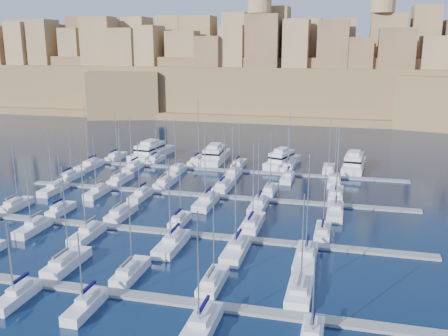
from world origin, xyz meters
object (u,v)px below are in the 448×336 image
(motor_yacht_a, at_px, (151,151))
(motor_yacht_d, at_px, (354,163))
(sailboat_2, at_px, (67,263))
(sailboat_4, at_px, (213,282))
(motor_yacht_c, at_px, (282,160))
(motor_yacht_b, at_px, (215,155))

(motor_yacht_a, bearing_deg, motor_yacht_d, -1.02)
(sailboat_2, bearing_deg, motor_yacht_a, 102.72)
(sailboat_4, distance_m, motor_yacht_c, 69.61)
(motor_yacht_b, distance_m, motor_yacht_c, 18.68)
(motor_yacht_a, xyz_separation_m, motor_yacht_d, (56.01, -1.00, -0.00))
(sailboat_4, bearing_deg, motor_yacht_d, 75.64)
(sailboat_4, relative_size, motor_yacht_c, 0.88)
(motor_yacht_a, distance_m, motor_yacht_b, 19.02)
(sailboat_2, height_order, motor_yacht_d, sailboat_2)
(motor_yacht_a, bearing_deg, motor_yacht_c, -2.60)
(sailboat_4, relative_size, motor_yacht_a, 0.72)
(motor_yacht_c, height_order, motor_yacht_d, same)
(sailboat_2, relative_size, motor_yacht_a, 0.79)
(sailboat_4, xyz_separation_m, motor_yacht_b, (-19.00, 70.74, 0.99))
(motor_yacht_b, distance_m, motor_yacht_d, 37.00)
(sailboat_2, distance_m, motor_yacht_d, 80.45)
(motor_yacht_c, bearing_deg, sailboat_2, -107.43)
(sailboat_2, height_order, motor_yacht_c, sailboat_2)
(motor_yacht_b, bearing_deg, sailboat_4, -74.97)
(sailboat_2, xyz_separation_m, motor_yacht_d, (40.03, 69.77, 0.97))
(sailboat_2, xyz_separation_m, motor_yacht_b, (3.03, 70.21, 0.97))
(sailboat_2, bearing_deg, motor_yacht_b, 87.53)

